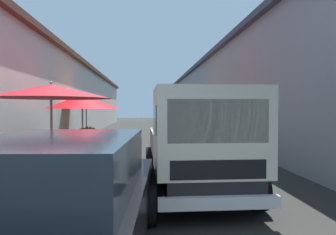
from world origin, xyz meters
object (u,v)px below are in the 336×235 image
at_px(fruit_stall_near_right, 86,107).
at_px(vendor_by_crates, 202,124).
at_px(fruit_stall_near_left, 52,104).
at_px(delivery_truck, 200,145).
at_px(hatchback_car, 61,204).
at_px(plastic_stool, 228,153).
at_px(fruit_stall_far_right, 82,107).
at_px(fruit_stall_far_left, 199,110).
at_px(fruit_stall_mid_lane, 185,111).

xyz_separation_m(fruit_stall_near_right, vendor_by_crates, (0.22, -5.78, -0.89)).
distance_m(fruit_stall_near_left, delivery_truck, 3.58).
height_order(hatchback_car, plastic_stool, hatchback_car).
xyz_separation_m(vendor_by_crates, plastic_stool, (-6.04, 0.27, -0.62)).
xyz_separation_m(fruit_stall_near_left, plastic_stool, (2.41, -4.75, -1.52)).
bearing_deg(vendor_by_crates, plastic_stool, 177.43).
bearing_deg(plastic_stool, fruit_stall_near_left, 116.96).
distance_m(fruit_stall_far_right, vendor_by_crates, 7.34).
xyz_separation_m(fruit_stall_far_left, fruit_stall_far_right, (-1.43, 4.10, 0.08)).
distance_m(fruit_stall_mid_lane, hatchback_car, 14.43).
distance_m(fruit_stall_mid_lane, vendor_by_crates, 1.89).
bearing_deg(hatchback_car, fruit_stall_mid_lane, -12.29).
distance_m(fruit_stall_near_right, vendor_by_crates, 5.85).
height_order(fruit_stall_near_right, vendor_by_crates, fruit_stall_near_right).
height_order(fruit_stall_mid_lane, fruit_stall_near_right, fruit_stall_near_right).
relative_size(fruit_stall_far_left, delivery_truck, 0.46).
height_order(fruit_stall_near_right, delivery_truck, fruit_stall_near_right).
distance_m(fruit_stall_near_left, hatchback_car, 4.33).
relative_size(fruit_stall_mid_lane, fruit_stall_near_right, 1.00).
xyz_separation_m(fruit_stall_mid_lane, fruit_stall_far_right, (-6.99, 4.26, 0.17)).
relative_size(fruit_stall_near_left, vendor_by_crates, 1.68).
bearing_deg(delivery_truck, vendor_by_crates, -10.58).
relative_size(fruit_stall_near_left, delivery_truck, 0.56).
bearing_deg(fruit_stall_far_left, hatchback_car, 161.15).
relative_size(fruit_stall_mid_lane, hatchback_car, 0.61).
xyz_separation_m(fruit_stall_near_left, fruit_stall_far_right, (3.10, -0.07, -0.07)).
bearing_deg(fruit_stall_mid_lane, delivery_truck, 174.22).
distance_m(fruit_stall_near_left, fruit_stall_near_right, 8.27).
height_order(fruit_stall_far_left, hatchback_car, fruit_stall_far_left).
distance_m(fruit_stall_far_right, plastic_stool, 4.94).
bearing_deg(fruit_stall_far_right, delivery_truck, -145.86).
xyz_separation_m(delivery_truck, vendor_by_crates, (9.92, -1.85, -0.09)).
xyz_separation_m(fruit_stall_near_left, fruit_stall_far_left, (4.53, -4.17, -0.16)).
height_order(fruit_stall_mid_lane, vendor_by_crates, fruit_stall_mid_lane).
height_order(fruit_stall_near_left, hatchback_car, fruit_stall_near_left).
bearing_deg(fruit_stall_mid_lane, fruit_stall_near_left, 156.75).
bearing_deg(hatchback_car, plastic_stool, -28.52).
relative_size(fruit_stall_mid_lane, plastic_stool, 5.62).
relative_size(hatchback_car, vendor_by_crates, 2.45).
bearing_deg(vendor_by_crates, fruit_stall_far_right, 137.27).
xyz_separation_m(fruit_stall_far_left, vendor_by_crates, (3.92, -0.84, -0.74)).
bearing_deg(vendor_by_crates, hatchback_car, 163.23).
bearing_deg(fruit_stall_near_right, delivery_truck, -157.96).
xyz_separation_m(fruit_stall_far_right, vendor_by_crates, (5.36, -4.95, -0.83)).
bearing_deg(hatchback_car, vendor_by_crates, -16.77).
relative_size(delivery_truck, vendor_by_crates, 3.02).
bearing_deg(fruit_stall_mid_lane, fruit_stall_far_right, 148.62).
relative_size(fruit_stall_far_right, vendor_by_crates, 1.51).
xyz_separation_m(fruit_stall_far_left, plastic_stool, (-2.12, -0.57, -1.36)).
distance_m(fruit_stall_mid_lane, fruit_stall_far_right, 8.19).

